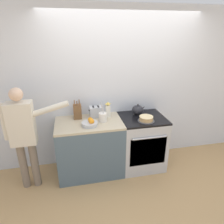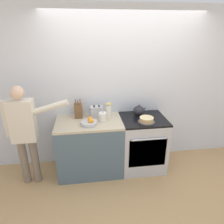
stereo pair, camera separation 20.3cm
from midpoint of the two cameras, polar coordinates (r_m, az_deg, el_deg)
The scene contains 12 objects.
ground_plane at distance 3.41m, azimuth 3.77°, elevation -18.27°, with size 16.00×16.00×0.00m, color tan.
wall_back at distance 3.38m, azimuth 1.25°, elevation 6.51°, with size 8.00×0.04×2.60m.
counter_cabinet at distance 3.32m, azimuth -8.06°, elevation -9.99°, with size 1.03×0.65×0.91m.
stove_range at distance 3.47m, azimuth 6.66°, elevation -8.45°, with size 0.72×0.69×0.91m.
layer_cake at distance 3.12m, azimuth 7.91°, elevation -1.98°, with size 0.26×0.26×0.08m.
tea_kettle at distance 3.34m, azimuth 5.64°, elevation 0.55°, with size 0.23×0.19×0.19m.
knife_block at distance 3.23m, azimuth -11.64°, elevation 0.13°, with size 0.12×0.13×0.32m.
utensil_crock at distance 3.07m, azimuth -4.56°, elevation -1.47°, with size 0.12×0.12×0.34m.
fruit_bowl at distance 2.98m, azimuth -8.27°, elevation -3.19°, with size 0.24×0.24×0.12m.
toaster at distance 3.25m, azimuth -6.42°, elevation 0.04°, with size 0.22×0.13×0.18m.
milk_carton at distance 3.21m, azimuth -2.98°, elevation 0.58°, with size 0.07×0.07×0.26m.
person_baker at distance 3.06m, azimuth -25.70°, elevation -5.18°, with size 0.90×0.20×1.55m.
Camera 1 is at (-0.85, -2.47, 2.21)m, focal length 32.00 mm.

